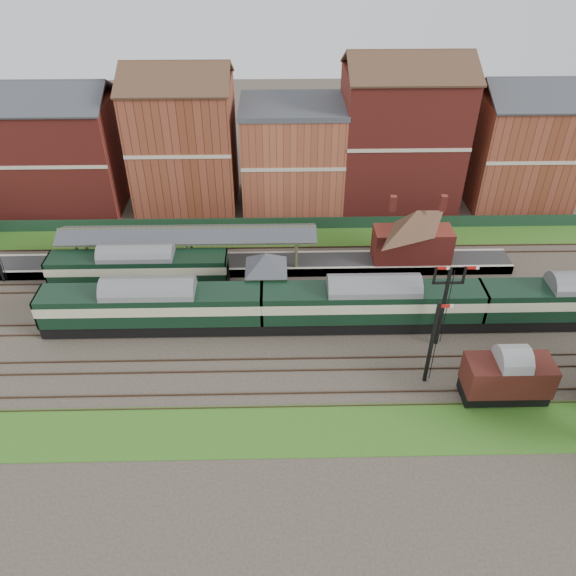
{
  "coord_description": "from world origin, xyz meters",
  "views": [
    {
      "loc": [
        -1.91,
        -39.58,
        33.21
      ],
      "look_at": [
        -1.01,
        2.0,
        3.0
      ],
      "focal_mm": 35.0,
      "sensor_mm": 36.0,
      "label": 1
    }
  ],
  "objects_px": {
    "semaphore_bracket": "(445,302)",
    "goods_van_a": "(507,377)",
    "dmu_train": "(372,303)",
    "platform_railcar": "(139,268)",
    "signal_box": "(266,279)"
  },
  "relations": [
    {
      "from": "signal_box",
      "to": "dmu_train",
      "type": "height_order",
      "value": "signal_box"
    },
    {
      "from": "dmu_train",
      "to": "platform_railcar",
      "type": "xyz_separation_m",
      "value": [
        -22.08,
        6.5,
        -0.27
      ]
    },
    {
      "from": "platform_railcar",
      "to": "semaphore_bracket",
      "type": "bearing_deg",
      "value": -18.01
    },
    {
      "from": "platform_railcar",
      "to": "goods_van_a",
      "type": "xyz_separation_m",
      "value": [
        31.32,
        -15.5,
        -0.12
      ]
    },
    {
      "from": "semaphore_bracket",
      "to": "goods_van_a",
      "type": "relative_size",
      "value": 1.25
    },
    {
      "from": "dmu_train",
      "to": "goods_van_a",
      "type": "relative_size",
      "value": 8.99
    },
    {
      "from": "signal_box",
      "to": "goods_van_a",
      "type": "xyz_separation_m",
      "value": [
        18.68,
        -12.25,
        -0.94
      ]
    },
    {
      "from": "semaphore_bracket",
      "to": "dmu_train",
      "type": "relative_size",
      "value": 0.14
    },
    {
      "from": "dmu_train",
      "to": "goods_van_a",
      "type": "distance_m",
      "value": 12.9
    },
    {
      "from": "platform_railcar",
      "to": "goods_van_a",
      "type": "height_order",
      "value": "platform_railcar"
    },
    {
      "from": "signal_box",
      "to": "platform_railcar",
      "type": "distance_m",
      "value": 13.07
    },
    {
      "from": "signal_box",
      "to": "goods_van_a",
      "type": "bearing_deg",
      "value": -33.25
    },
    {
      "from": "goods_van_a",
      "to": "platform_railcar",
      "type": "bearing_deg",
      "value": 153.67
    },
    {
      "from": "semaphore_bracket",
      "to": "goods_van_a",
      "type": "xyz_separation_m",
      "value": [
        3.65,
        -6.5,
        -2.38
      ]
    },
    {
      "from": "semaphore_bracket",
      "to": "platform_railcar",
      "type": "xyz_separation_m",
      "value": [
        -27.68,
        9.0,
        -2.27
      ]
    }
  ]
}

